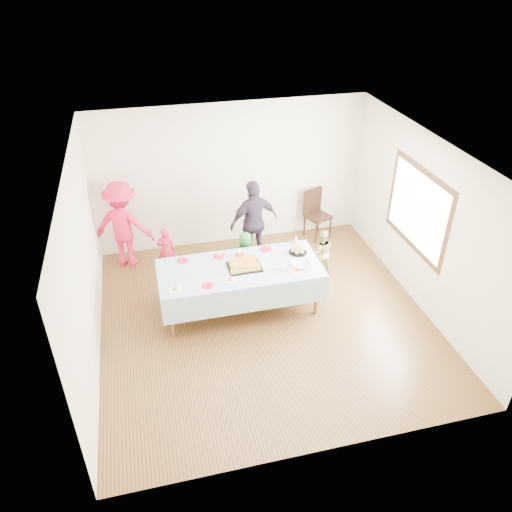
{
  "coord_description": "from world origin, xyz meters",
  "views": [
    {
      "loc": [
        -1.59,
        -5.88,
        5.04
      ],
      "look_at": [
        -0.07,
        0.3,
        0.97
      ],
      "focal_mm": 35.0,
      "sensor_mm": 36.0,
      "label": 1
    }
  ],
  "objects_px": {
    "dining_chair": "(316,211)",
    "adult_left": "(123,225)",
    "party_table": "(240,270)",
    "birthday_cake": "(244,265)"
  },
  "relations": [
    {
      "from": "party_table",
      "to": "birthday_cake",
      "type": "xyz_separation_m",
      "value": [
        0.07,
        -0.01,
        0.1
      ]
    },
    {
      "from": "birthday_cake",
      "to": "adult_left",
      "type": "distance_m",
      "value": 2.51
    },
    {
      "from": "birthday_cake",
      "to": "dining_chair",
      "type": "distance_m",
      "value": 2.72
    },
    {
      "from": "birthday_cake",
      "to": "adult_left",
      "type": "height_order",
      "value": "adult_left"
    },
    {
      "from": "party_table",
      "to": "adult_left",
      "type": "relative_size",
      "value": 1.56
    },
    {
      "from": "birthday_cake",
      "to": "party_table",
      "type": "bearing_deg",
      "value": 172.89
    },
    {
      "from": "dining_chair",
      "to": "adult_left",
      "type": "distance_m",
      "value": 3.65
    },
    {
      "from": "dining_chair",
      "to": "adult_left",
      "type": "height_order",
      "value": "adult_left"
    },
    {
      "from": "birthday_cake",
      "to": "dining_chair",
      "type": "relative_size",
      "value": 0.53
    },
    {
      "from": "party_table",
      "to": "birthday_cake",
      "type": "distance_m",
      "value": 0.12
    }
  ]
}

